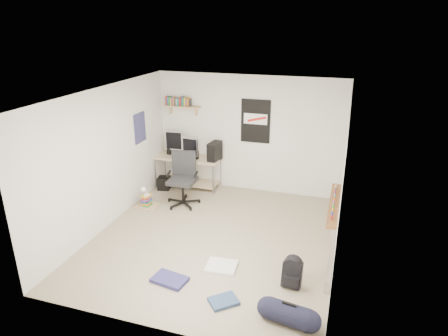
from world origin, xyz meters
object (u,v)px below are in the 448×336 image
(book_stack, at_px, (146,199))
(duffel_bag, at_px, (289,314))
(backpack, at_px, (292,274))
(office_chair, at_px, (182,182))
(desk, at_px, (188,171))

(book_stack, bearing_deg, duffel_bag, -36.87)
(duffel_bag, bearing_deg, backpack, 104.86)
(office_chair, bearing_deg, duffel_bag, -59.41)
(backpack, bearing_deg, duffel_bag, -80.42)
(desk, height_order, duffel_bag, desk)
(desk, relative_size, backpack, 4.16)
(desk, distance_m, backpack, 4.03)
(desk, relative_size, duffel_bag, 2.70)
(office_chair, xyz_separation_m, duffel_bag, (2.58, -2.74, -0.35))
(backpack, bearing_deg, book_stack, 156.09)
(office_chair, height_order, book_stack, office_chair)
(backpack, height_order, book_stack, backpack)
(duffel_bag, bearing_deg, desk, 137.12)
(desk, distance_m, book_stack, 1.32)
(duffel_bag, bearing_deg, office_chair, 142.65)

